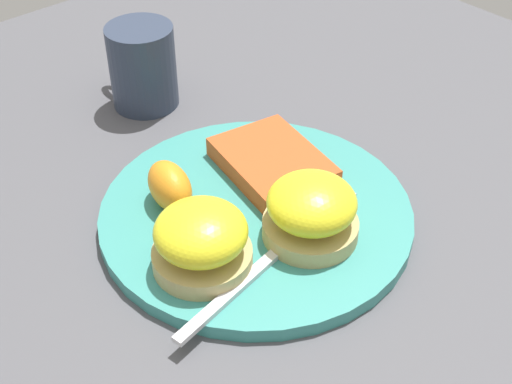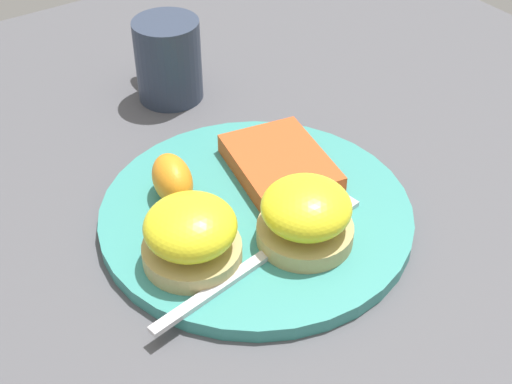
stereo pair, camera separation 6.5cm
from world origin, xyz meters
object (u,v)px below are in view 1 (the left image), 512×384
at_px(fork, 282,247).
at_px(orange_wedge, 170,186).
at_px(sandwich_benedict_right, 311,211).
at_px(sandwich_benedict_left, 201,240).
at_px(hashbrown_patty, 272,162).
at_px(cup, 142,66).

bearing_deg(fork, orange_wedge, 17.49).
relative_size(sandwich_benedict_right, fork, 0.37).
distance_m(sandwich_benedict_left, hashbrown_patty, 0.15).
bearing_deg(hashbrown_patty, sandwich_benedict_left, 113.11).
bearing_deg(sandwich_benedict_left, cup, -25.28).
xyz_separation_m(sandwich_benedict_left, sandwich_benedict_right, (-0.04, -0.09, 0.00)).
distance_m(orange_wedge, cup, 0.21).
xyz_separation_m(hashbrown_patty, cup, (0.21, 0.01, 0.02)).
bearing_deg(sandwich_benedict_left, orange_wedge, -18.58).
xyz_separation_m(orange_wedge, cup, (0.18, -0.10, 0.01)).
distance_m(fork, cup, 0.31).
relative_size(sandwich_benedict_left, sandwich_benedict_right, 1.00).
xyz_separation_m(sandwich_benedict_right, orange_wedge, (0.12, 0.07, -0.01)).
relative_size(orange_wedge, fork, 0.26).
distance_m(hashbrown_patty, fork, 0.11).
xyz_separation_m(hashbrown_patty, orange_wedge, (0.02, 0.11, 0.01)).
bearing_deg(cup, sandwich_benedict_left, 154.72).
height_order(sandwich_benedict_right, fork, sandwich_benedict_right).
bearing_deg(sandwich_benedict_right, sandwich_benedict_left, 69.61).
relative_size(sandwich_benedict_left, fork, 0.37).
xyz_separation_m(sandwich_benedict_right, fork, (0.00, 0.03, -0.03)).
distance_m(sandwich_benedict_left, cup, 0.29).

